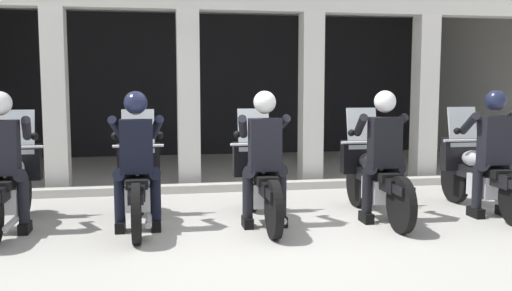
{
  "coord_description": "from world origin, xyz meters",
  "views": [
    {
      "loc": [
        -1.24,
        -6.45,
        1.67
      ],
      "look_at": [
        0.0,
        0.49,
        0.9
      ],
      "focal_mm": 39.86,
      "sensor_mm": 36.0,
      "label": 1
    }
  ],
  "objects_px": {
    "police_officer_left": "(137,149)",
    "police_officer_right": "(383,145)",
    "motorcycle_far_left": "(11,185)",
    "motorcycle_far_right": "(479,174)",
    "police_officer_far_right": "(493,142)",
    "motorcycle_left": "(138,183)",
    "police_officer_far_left": "(2,150)",
    "motorcycle_center": "(260,180)",
    "police_officer_center": "(264,147)",
    "motorcycle_right": "(374,177)"
  },
  "relations": [
    {
      "from": "motorcycle_left",
      "to": "police_officer_right",
      "type": "bearing_deg",
      "value": -18.01
    },
    {
      "from": "police_officer_left",
      "to": "police_officer_right",
      "type": "xyz_separation_m",
      "value": [
        2.89,
        -0.09,
        0.0
      ]
    },
    {
      "from": "motorcycle_right",
      "to": "police_officer_right",
      "type": "height_order",
      "value": "police_officer_right"
    },
    {
      "from": "police_officer_right",
      "to": "police_officer_far_right",
      "type": "xyz_separation_m",
      "value": [
        1.45,
        0.01,
        0.0
      ]
    },
    {
      "from": "motorcycle_center",
      "to": "police_officer_far_left",
      "type": "bearing_deg",
      "value": 175.07
    },
    {
      "from": "police_officer_far_left",
      "to": "police_officer_far_right",
      "type": "distance_m",
      "value": 5.79
    },
    {
      "from": "motorcycle_left",
      "to": "police_officer_left",
      "type": "bearing_deg",
      "value": -100.94
    },
    {
      "from": "motorcycle_right",
      "to": "motorcycle_far_right",
      "type": "xyz_separation_m",
      "value": [
        1.45,
        0.01,
        0.0
      ]
    },
    {
      "from": "police_officer_left",
      "to": "police_officer_center",
      "type": "xyz_separation_m",
      "value": [
        1.45,
        -0.07,
        0.0
      ]
    },
    {
      "from": "police_officer_center",
      "to": "police_officer_right",
      "type": "bearing_deg",
      "value": -7.58
    },
    {
      "from": "motorcycle_left",
      "to": "motorcycle_far_right",
      "type": "height_order",
      "value": "same"
    },
    {
      "from": "motorcycle_far_left",
      "to": "motorcycle_center",
      "type": "height_order",
      "value": "same"
    },
    {
      "from": "motorcycle_far_left",
      "to": "police_officer_far_left",
      "type": "relative_size",
      "value": 1.29
    },
    {
      "from": "motorcycle_center",
      "to": "police_officer_far_right",
      "type": "xyz_separation_m",
      "value": [
        2.89,
        -0.29,
        0.44
      ]
    },
    {
      "from": "police_officer_left",
      "to": "motorcycle_right",
      "type": "relative_size",
      "value": 0.78
    },
    {
      "from": "police_officer_left",
      "to": "police_officer_right",
      "type": "height_order",
      "value": "same"
    },
    {
      "from": "motorcycle_far_left",
      "to": "police_officer_right",
      "type": "relative_size",
      "value": 1.29
    },
    {
      "from": "motorcycle_far_right",
      "to": "police_officer_center",
      "type": "bearing_deg",
      "value": -178.91
    },
    {
      "from": "motorcycle_center",
      "to": "motorcycle_right",
      "type": "height_order",
      "value": "same"
    },
    {
      "from": "police_officer_left",
      "to": "police_officer_right",
      "type": "bearing_deg",
      "value": -12.44
    },
    {
      "from": "police_officer_far_left",
      "to": "police_officer_center",
      "type": "height_order",
      "value": "same"
    },
    {
      "from": "police_officer_far_right",
      "to": "motorcycle_far_right",
      "type": "bearing_deg",
      "value": 85.37
    },
    {
      "from": "motorcycle_far_left",
      "to": "motorcycle_far_right",
      "type": "relative_size",
      "value": 1.0
    },
    {
      "from": "motorcycle_far_left",
      "to": "motorcycle_far_right",
      "type": "bearing_deg",
      "value": -13.38
    },
    {
      "from": "motorcycle_far_right",
      "to": "police_officer_left",
      "type": "bearing_deg",
      "value": 178.38
    },
    {
      "from": "police_officer_center",
      "to": "motorcycle_right",
      "type": "bearing_deg",
      "value": 3.53
    },
    {
      "from": "police_officer_right",
      "to": "motorcycle_far_right",
      "type": "distance_m",
      "value": 1.54
    },
    {
      "from": "motorcycle_left",
      "to": "motorcycle_far_right",
      "type": "bearing_deg",
      "value": -11.67
    },
    {
      "from": "police_officer_left",
      "to": "motorcycle_center",
      "type": "bearing_deg",
      "value": -2.23
    },
    {
      "from": "motorcycle_far_right",
      "to": "police_officer_far_left",
      "type": "bearing_deg",
      "value": 176.48
    },
    {
      "from": "motorcycle_far_right",
      "to": "police_officer_right",
      "type": "bearing_deg",
      "value": -172.79
    },
    {
      "from": "motorcycle_center",
      "to": "police_officer_right",
      "type": "distance_m",
      "value": 1.54
    },
    {
      "from": "motorcycle_right",
      "to": "police_officer_right",
      "type": "distance_m",
      "value": 0.52
    },
    {
      "from": "police_officer_far_left",
      "to": "motorcycle_far_right",
      "type": "distance_m",
      "value": 5.81
    },
    {
      "from": "motorcycle_far_left",
      "to": "police_officer_far_right",
      "type": "bearing_deg",
      "value": -16.18
    },
    {
      "from": "police_officer_far_left",
      "to": "motorcycle_far_right",
      "type": "height_order",
      "value": "police_officer_far_left"
    },
    {
      "from": "motorcycle_center",
      "to": "police_officer_far_right",
      "type": "relative_size",
      "value": 1.29
    },
    {
      "from": "motorcycle_center",
      "to": "motorcycle_far_right",
      "type": "bearing_deg",
      "value": -6.91
    },
    {
      "from": "police_officer_right",
      "to": "motorcycle_left",
      "type": "bearing_deg",
      "value": 160.67
    },
    {
      "from": "motorcycle_left",
      "to": "motorcycle_center",
      "type": "height_order",
      "value": "same"
    },
    {
      "from": "motorcycle_left",
      "to": "police_officer_right",
      "type": "height_order",
      "value": "police_officer_right"
    },
    {
      "from": "police_officer_center",
      "to": "police_officer_left",
      "type": "bearing_deg",
      "value": 170.53
    },
    {
      "from": "police_officer_center",
      "to": "motorcycle_center",
      "type": "bearing_deg",
      "value": 82.97
    },
    {
      "from": "police_officer_far_left",
      "to": "motorcycle_center",
      "type": "height_order",
      "value": "police_officer_far_left"
    },
    {
      "from": "police_officer_right",
      "to": "motorcycle_far_right",
      "type": "relative_size",
      "value": 0.78
    },
    {
      "from": "police_officer_far_left",
      "to": "motorcycle_right",
      "type": "relative_size",
      "value": 0.78
    },
    {
      "from": "motorcycle_center",
      "to": "motorcycle_far_right",
      "type": "relative_size",
      "value": 1.0
    },
    {
      "from": "police_officer_left",
      "to": "police_officer_far_right",
      "type": "distance_m",
      "value": 4.34
    },
    {
      "from": "motorcycle_far_left",
      "to": "motorcycle_left",
      "type": "xyz_separation_m",
      "value": [
        1.45,
        -0.12,
        0.0
      ]
    },
    {
      "from": "motorcycle_far_left",
      "to": "motorcycle_far_right",
      "type": "xyz_separation_m",
      "value": [
        5.79,
        -0.2,
        0.0
      ]
    }
  ]
}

